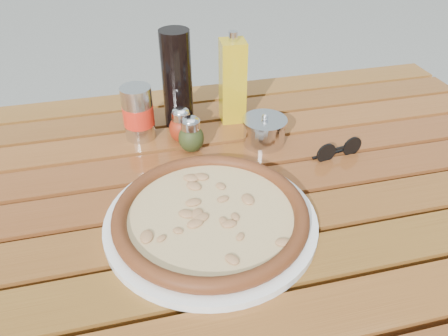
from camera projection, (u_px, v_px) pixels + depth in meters
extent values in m
cube|color=#381C0C|center=(379.00, 182.00, 1.49)|extent=(0.06, 0.06, 0.70)
cube|color=#381A0C|center=(226.00, 207.00, 0.86)|extent=(1.36, 0.86, 0.04)
cube|color=#5B2E10|center=(281.00, 328.00, 0.60)|extent=(1.40, 0.09, 0.03)
cube|color=#55300F|center=(258.00, 273.00, 0.68)|extent=(1.40, 0.09, 0.03)
cube|color=#552B0F|center=(241.00, 229.00, 0.76)|extent=(1.40, 0.09, 0.03)
cube|color=#52250E|center=(226.00, 193.00, 0.84)|extent=(1.40, 0.09, 0.03)
cube|color=#53250E|center=(215.00, 163.00, 0.92)|extent=(1.40, 0.09, 0.03)
cube|color=#5C2C10|center=(205.00, 139.00, 1.00)|extent=(1.40, 0.09, 0.03)
cube|color=#53290E|center=(196.00, 118.00, 1.08)|extent=(1.40, 0.09, 0.03)
cube|color=#5B3110|center=(189.00, 100.00, 1.16)|extent=(1.40, 0.09, 0.03)
cylinder|color=white|center=(211.00, 221.00, 0.74)|extent=(0.42, 0.42, 0.01)
cylinder|color=#F6E6B0|center=(211.00, 216.00, 0.73)|extent=(0.33, 0.33, 0.01)
torus|color=black|center=(211.00, 213.00, 0.73)|extent=(0.35, 0.35, 0.03)
ellipsoid|color=#A32C12|center=(182.00, 129.00, 0.95)|extent=(0.06, 0.06, 0.06)
cylinder|color=silver|center=(181.00, 115.00, 0.93)|extent=(0.05, 0.05, 0.02)
ellipsoid|color=white|center=(180.00, 112.00, 0.92)|extent=(0.04, 0.04, 0.02)
ellipsoid|color=#374019|center=(191.00, 138.00, 0.91)|extent=(0.06, 0.06, 0.06)
cylinder|color=silver|center=(190.00, 124.00, 0.90)|extent=(0.05, 0.05, 0.02)
ellipsoid|color=silver|center=(190.00, 121.00, 0.89)|extent=(0.04, 0.04, 0.02)
cylinder|color=black|center=(177.00, 80.00, 0.96)|extent=(0.08, 0.08, 0.22)
cylinder|color=silver|center=(138.00, 113.00, 0.94)|extent=(0.08, 0.08, 0.12)
cylinder|color=red|center=(138.00, 115.00, 0.94)|extent=(0.08, 0.08, 0.04)
cube|color=gold|center=(233.00, 82.00, 0.99)|extent=(0.06, 0.06, 0.19)
cylinder|color=silver|center=(233.00, 36.00, 0.93)|extent=(0.02, 0.02, 0.02)
cylinder|color=silver|center=(264.00, 132.00, 0.94)|extent=(0.10, 0.10, 0.05)
cylinder|color=silver|center=(265.00, 120.00, 0.92)|extent=(0.11, 0.11, 0.01)
sphere|color=white|center=(265.00, 117.00, 0.92)|extent=(0.02, 0.02, 0.01)
cylinder|color=black|center=(326.00, 153.00, 0.89)|extent=(0.04, 0.01, 0.04)
cylinder|color=black|center=(352.00, 146.00, 0.91)|extent=(0.04, 0.01, 0.04)
cube|color=black|center=(340.00, 148.00, 0.90)|extent=(0.02, 0.01, 0.00)
cube|color=black|center=(331.00, 153.00, 0.91)|extent=(0.09, 0.02, 0.00)
cube|color=black|center=(337.00, 150.00, 0.92)|extent=(0.09, 0.02, 0.00)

